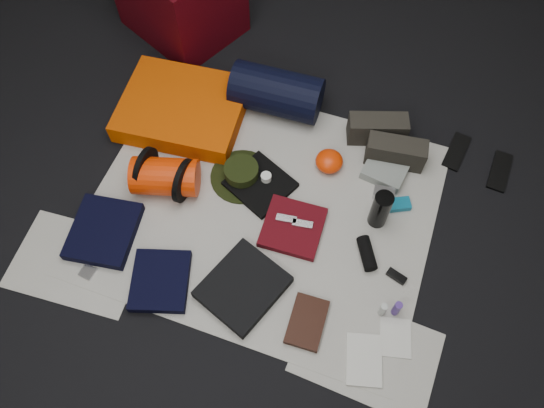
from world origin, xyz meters
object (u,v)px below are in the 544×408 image
(sleeping_pad, at_px, (183,109))
(stuff_sack, at_px, (165,177))
(navy_duffel, at_px, (276,92))
(paperback_book, at_px, (307,322))
(compact_camera, at_px, (384,194))
(water_bottle, at_px, (380,209))

(sleeping_pad, bearing_deg, stuff_sack, -75.91)
(navy_duffel, relative_size, paperback_book, 2.04)
(compact_camera, relative_size, paperback_book, 0.45)
(sleeping_pad, relative_size, compact_camera, 6.14)
(compact_camera, height_order, paperback_book, compact_camera)
(compact_camera, bearing_deg, paperback_book, -107.77)
(stuff_sack, distance_m, paperback_book, 0.95)
(stuff_sack, height_order, compact_camera, stuff_sack)
(navy_duffel, relative_size, compact_camera, 4.57)
(navy_duffel, height_order, compact_camera, navy_duffel)
(stuff_sack, height_order, navy_duffel, navy_duffel)
(sleeping_pad, xyz_separation_m, stuff_sack, (0.11, -0.43, 0.04))
(water_bottle, bearing_deg, sleeping_pad, 166.59)
(compact_camera, bearing_deg, sleeping_pad, 168.16)
(sleeping_pad, height_order, water_bottle, water_bottle)
(sleeping_pad, distance_m, navy_duffel, 0.50)
(stuff_sack, height_order, paperback_book, stuff_sack)
(sleeping_pad, relative_size, paperback_book, 2.74)
(sleeping_pad, xyz_separation_m, paperback_book, (0.96, -0.85, -0.04))
(water_bottle, bearing_deg, paperback_book, -105.34)
(sleeping_pad, distance_m, paperback_book, 1.28)
(sleeping_pad, distance_m, water_bottle, 1.15)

